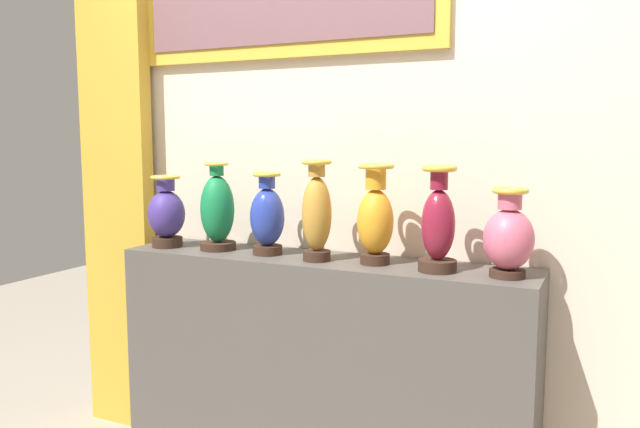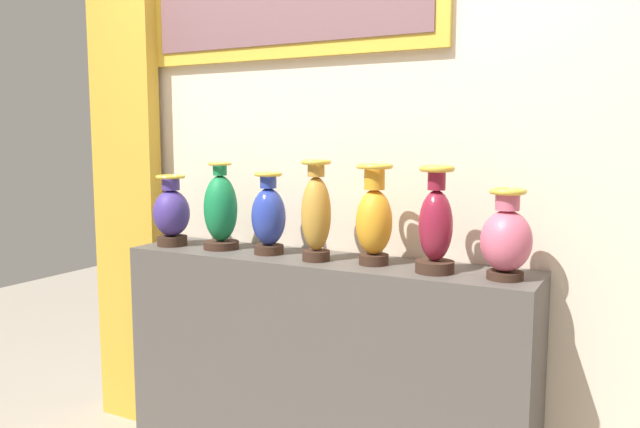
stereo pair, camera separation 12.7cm
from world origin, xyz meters
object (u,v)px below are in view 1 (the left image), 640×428
at_px(vase_emerald, 217,211).
at_px(vase_cobalt, 267,217).
at_px(vase_ochre, 317,213).
at_px(vase_indigo, 167,214).
at_px(vase_rose, 509,237).
at_px(vase_amber, 375,218).
at_px(vase_burgundy, 438,225).

height_order(vase_emerald, vase_cobalt, vase_emerald).
bearing_deg(vase_cobalt, vase_ochre, -8.21).
height_order(vase_indigo, vase_rose, vase_indigo).
distance_m(vase_indigo, vase_cobalt, 0.51).
height_order(vase_ochre, vase_amber, vase_ochre).
bearing_deg(vase_amber, vase_emerald, 179.82).
distance_m(vase_cobalt, vase_rose, 1.00).
distance_m(vase_amber, vase_burgundy, 0.26).
distance_m(vase_ochre, vase_amber, 0.24).
relative_size(vase_ochre, vase_amber, 1.03).
distance_m(vase_indigo, vase_amber, 0.99).
bearing_deg(vase_cobalt, vase_burgundy, -2.35).
relative_size(vase_ochre, vase_burgundy, 1.03).
relative_size(vase_indigo, vase_cobalt, 0.93).
distance_m(vase_emerald, vase_cobalt, 0.26).
relative_size(vase_amber, vase_rose, 1.23).
relative_size(vase_indigo, vase_rose, 1.02).
height_order(vase_indigo, vase_ochre, vase_ochre).
bearing_deg(vase_amber, vase_indigo, -178.12).
distance_m(vase_emerald, vase_ochre, 0.51).
bearing_deg(vase_cobalt, vase_rose, -1.27).
relative_size(vase_indigo, vase_emerald, 0.84).
bearing_deg(vase_indigo, vase_cobalt, 3.51).
height_order(vase_emerald, vase_burgundy, vase_burgundy).
bearing_deg(vase_ochre, vase_burgundy, 0.63).
bearing_deg(vase_amber, vase_rose, -2.65).
distance_m(vase_ochre, vase_rose, 0.75).
distance_m(vase_emerald, vase_rose, 1.25).
height_order(vase_cobalt, vase_amber, vase_amber).
relative_size(vase_ochre, vase_rose, 1.27).
xyz_separation_m(vase_emerald, vase_burgundy, (1.00, -0.03, 0.00)).
relative_size(vase_emerald, vase_ochre, 0.95).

